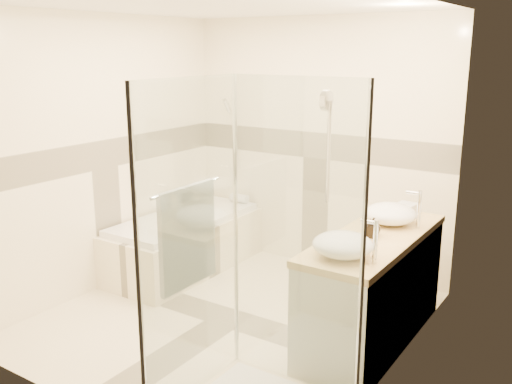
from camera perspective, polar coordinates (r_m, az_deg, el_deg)
The scene contains 12 objects.
room at distance 4.45m, azimuth -2.16°, elevation 2.05°, with size 2.82×3.02×2.52m.
bathtub at distance 5.83m, azimuth -7.10°, elevation -4.79°, with size 0.75×1.70×0.56m.
vanity at distance 4.46m, azimuth 11.58°, elevation -9.46°, with size 0.58×1.62×0.85m.
shower_enclosure at distance 3.53m, azimuth -1.02°, elevation -14.38°, with size 0.96×0.93×2.04m.
vessel_sink_near at distance 4.60m, azimuth 13.27°, elevation -2.13°, with size 0.41×0.41×0.16m, color white.
vessel_sink_far at distance 3.83m, azimuth 8.67°, elevation -5.24°, with size 0.40×0.40×0.16m, color white.
faucet_near at distance 4.51m, azimuth 15.89°, elevation -1.42°, with size 0.12×0.03×0.30m.
faucet_far at distance 3.72m, azimuth 11.74°, elevation -4.52°, with size 0.12×0.03×0.29m.
amenity_bottle_a at distance 4.24m, azimuth 11.32°, elevation -3.59°, with size 0.06×0.06×0.14m, color black.
amenity_bottle_b at distance 4.30m, azimuth 11.67°, elevation -3.40°, with size 0.10×0.10×0.13m, color black.
folded_towels at distance 4.90m, azimuth 14.54°, elevation -1.70°, with size 0.15×0.26×0.08m, color silver.
rolled_towel at distance 6.21m, azimuth -1.69°, elevation -0.63°, with size 0.09×0.09×0.20m, color silver.
Camera 1 is at (2.59, -3.52, 2.19)m, focal length 40.00 mm.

